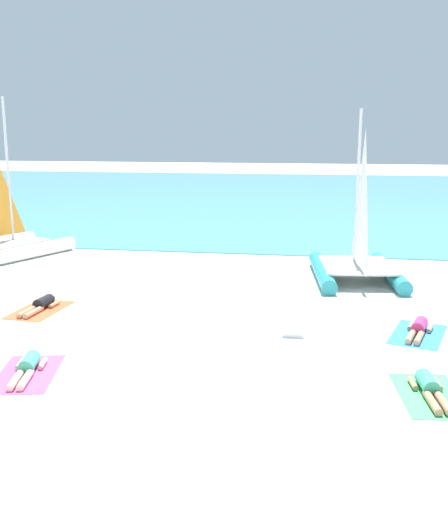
{
  "coord_description": "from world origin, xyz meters",
  "views": [
    {
      "loc": [
        2.55,
        -11.26,
        4.69
      ],
      "look_at": [
        0.0,
        4.84,
        1.2
      ],
      "focal_mm": 42.18,
      "sensor_mm": 36.0,
      "label": 1
    }
  ],
  "objects_px": {
    "sunbather_leftmost": "(41,305)",
    "towel_rightmost": "(418,334)",
    "towel_center_right": "(430,395)",
    "sailboat_teal": "(357,256)",
    "sunbather_center_left": "(28,366)",
    "sunbather_rightmost": "(419,328)",
    "towel_center_left": "(27,374)",
    "towel_leftmost": "(40,310)",
    "sunbather_center_right": "(429,387)",
    "cooler_box": "(293,328)",
    "sailboat_white": "(0,234)"
  },
  "relations": [
    {
      "from": "sailboat_white",
      "to": "towel_leftmost",
      "type": "xyz_separation_m",
      "value": [
        4.44,
        -6.08,
        -0.86
      ]
    },
    {
      "from": "sailboat_teal",
      "to": "sunbather_leftmost",
      "type": "height_order",
      "value": "sailboat_teal"
    },
    {
      "from": "sailboat_white",
      "to": "sunbather_center_left",
      "type": "bearing_deg",
      "value": -34.28
    },
    {
      "from": "towel_leftmost",
      "to": "sunbather_leftmost",
      "type": "xyz_separation_m",
      "value": [
        0.01,
        0.07,
        0.13
      ]
    },
    {
      "from": "towel_center_left",
      "to": "sunbather_center_right",
      "type": "relative_size",
      "value": 1.21
    },
    {
      "from": "sailboat_teal",
      "to": "sunbather_center_right",
      "type": "distance_m",
      "value": 8.28
    },
    {
      "from": "towel_rightmost",
      "to": "sunbather_rightmost",
      "type": "height_order",
      "value": "sunbather_rightmost"
    },
    {
      "from": "sailboat_teal",
      "to": "towel_leftmost",
      "type": "relative_size",
      "value": 2.77
    },
    {
      "from": "towel_center_left",
      "to": "towel_center_right",
      "type": "xyz_separation_m",
      "value": [
        7.57,
        0.23,
        0.0
      ]
    },
    {
      "from": "sunbather_leftmost",
      "to": "sunbather_rightmost",
      "type": "height_order",
      "value": "same"
    },
    {
      "from": "towel_leftmost",
      "to": "sunbather_center_left",
      "type": "relative_size",
      "value": 1.22
    },
    {
      "from": "towel_center_left",
      "to": "cooler_box",
      "type": "height_order",
      "value": "cooler_box"
    },
    {
      "from": "sailboat_teal",
      "to": "towel_center_left",
      "type": "relative_size",
      "value": 2.77
    },
    {
      "from": "sailboat_teal",
      "to": "cooler_box",
      "type": "xyz_separation_m",
      "value": [
        -1.72,
        -5.45,
        -0.6
      ]
    },
    {
      "from": "sunbather_center_left",
      "to": "sunbather_rightmost",
      "type": "bearing_deg",
      "value": 12.14
    },
    {
      "from": "sunbather_center_right",
      "to": "sunbather_center_left",
      "type": "bearing_deg",
      "value": 175.81
    },
    {
      "from": "towel_leftmost",
      "to": "towel_rightmost",
      "type": "xyz_separation_m",
      "value": [
        9.51,
        -0.43,
        0.0
      ]
    },
    {
      "from": "sailboat_teal",
      "to": "towel_leftmost",
      "type": "distance_m",
      "value": 9.56
    },
    {
      "from": "towel_center_right",
      "to": "sailboat_teal",
      "type": "bearing_deg",
      "value": 95.8
    },
    {
      "from": "towel_rightmost",
      "to": "sailboat_white",
      "type": "bearing_deg",
      "value": 155.0
    },
    {
      "from": "sailboat_white",
      "to": "towel_center_right",
      "type": "bearing_deg",
      "value": -11.33
    },
    {
      "from": "towel_center_right",
      "to": "sunbather_rightmost",
      "type": "height_order",
      "value": "sunbather_rightmost"
    },
    {
      "from": "sailboat_teal",
      "to": "towel_leftmost",
      "type": "bearing_deg",
      "value": -157.7
    },
    {
      "from": "sunbather_leftmost",
      "to": "towel_rightmost",
      "type": "xyz_separation_m",
      "value": [
        9.51,
        -0.49,
        -0.13
      ]
    },
    {
      "from": "sailboat_white",
      "to": "towel_leftmost",
      "type": "bearing_deg",
      "value": -29.45
    },
    {
      "from": "sailboat_teal",
      "to": "sailboat_white",
      "type": "relative_size",
      "value": 0.91
    },
    {
      "from": "sunbather_center_left",
      "to": "towel_center_right",
      "type": "distance_m",
      "value": 7.59
    },
    {
      "from": "towel_leftmost",
      "to": "sunbather_rightmost",
      "type": "height_order",
      "value": "sunbather_rightmost"
    },
    {
      "from": "sunbather_center_right",
      "to": "sailboat_white",
      "type": "bearing_deg",
      "value": 138.5
    },
    {
      "from": "towel_center_left",
      "to": "sunbather_rightmost",
      "type": "relative_size",
      "value": 1.23
    },
    {
      "from": "towel_leftmost",
      "to": "towel_center_left",
      "type": "relative_size",
      "value": 1.0
    },
    {
      "from": "sunbather_leftmost",
      "to": "cooler_box",
      "type": "bearing_deg",
      "value": -3.22
    },
    {
      "from": "towel_center_right",
      "to": "sunbather_center_right",
      "type": "distance_m",
      "value": 0.14
    },
    {
      "from": "sunbather_rightmost",
      "to": "sunbather_center_right",
      "type": "bearing_deg",
      "value": -78.19
    },
    {
      "from": "towel_leftmost",
      "to": "sunbather_leftmost",
      "type": "height_order",
      "value": "sunbather_leftmost"
    },
    {
      "from": "sunbather_center_right",
      "to": "towel_rightmost",
      "type": "height_order",
      "value": "sunbather_center_right"
    },
    {
      "from": "sailboat_white",
      "to": "towel_center_right",
      "type": "xyz_separation_m",
      "value": [
        13.67,
        -9.83,
        -0.86
      ]
    },
    {
      "from": "towel_center_left",
      "to": "sunbather_center_left",
      "type": "distance_m",
      "value": 0.14
    },
    {
      "from": "sunbather_leftmost",
      "to": "towel_center_left",
      "type": "relative_size",
      "value": 0.83
    },
    {
      "from": "towel_leftmost",
      "to": "sunbather_rightmost",
      "type": "distance_m",
      "value": 9.54
    },
    {
      "from": "towel_center_right",
      "to": "sunbather_center_right",
      "type": "height_order",
      "value": "sunbather_center_right"
    },
    {
      "from": "sunbather_center_right",
      "to": "towel_rightmost",
      "type": "bearing_deg",
      "value": 78.88
    },
    {
      "from": "towel_center_right",
      "to": "towel_rightmost",
      "type": "relative_size",
      "value": 1.0
    },
    {
      "from": "sailboat_teal",
      "to": "towel_center_right",
      "type": "bearing_deg",
      "value": -90.31
    },
    {
      "from": "sailboat_teal",
      "to": "sailboat_white",
      "type": "xyz_separation_m",
      "value": [
        -12.83,
        1.55,
        0.08
      ]
    },
    {
      "from": "sailboat_teal",
      "to": "towel_center_left",
      "type": "xyz_separation_m",
      "value": [
        -6.73,
        -8.51,
        -0.78
      ]
    },
    {
      "from": "towel_center_right",
      "to": "sunbather_leftmost",
      "type": "bearing_deg",
      "value": 157.53
    },
    {
      "from": "sailboat_white",
      "to": "towel_rightmost",
      "type": "distance_m",
      "value": 15.42
    },
    {
      "from": "towel_center_left",
      "to": "towel_rightmost",
      "type": "distance_m",
      "value": 8.62
    },
    {
      "from": "sailboat_teal",
      "to": "towel_rightmost",
      "type": "distance_m",
      "value": 5.15
    }
  ]
}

